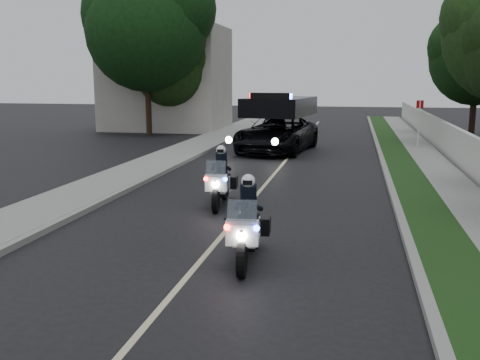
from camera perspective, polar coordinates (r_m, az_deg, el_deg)
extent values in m
plane|color=black|center=(11.73, -2.95, -7.05)|extent=(120.00, 120.00, 0.00)
cube|color=gray|center=(21.13, 14.95, 0.75)|extent=(0.20, 60.00, 0.15)
cube|color=#193814|center=(21.19, 16.84, 0.68)|extent=(1.20, 60.00, 0.16)
cube|color=gray|center=(21.34, 20.31, 0.55)|extent=(1.40, 60.00, 0.16)
cube|color=beige|center=(21.42, 23.07, 2.21)|extent=(0.22, 60.00, 1.50)
cube|color=gray|center=(22.22, -6.67, 1.50)|extent=(0.20, 60.00, 0.15)
cube|color=gray|center=(22.58, -9.32, 1.59)|extent=(2.00, 60.00, 0.16)
cube|color=#A8A396|center=(38.99, -7.64, 10.40)|extent=(8.00, 6.00, 7.00)
cube|color=#BFB78C|center=(21.30, 3.87, 0.96)|extent=(0.12, 50.00, 0.01)
imported|color=black|center=(26.96, 3.87, 2.98)|extent=(3.78, 6.68, 3.08)
imported|color=black|center=(34.60, 2.97, 4.66)|extent=(0.72, 1.81, 0.93)
imported|color=black|center=(34.60, 2.97, 4.66)|extent=(0.67, 0.46, 1.83)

